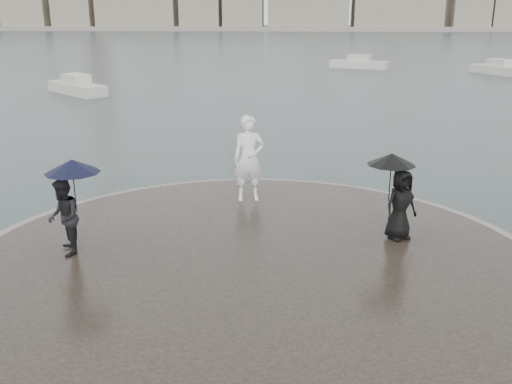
{
  "coord_description": "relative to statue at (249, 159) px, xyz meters",
  "views": [
    {
      "loc": [
        0.66,
        -7.2,
        5.27
      ],
      "look_at": [
        0.0,
        4.8,
        1.45
      ],
      "focal_mm": 40.0,
      "sensor_mm": 36.0,
      "label": 1
    }
  ],
  "objects": [
    {
      "name": "visitor_right",
      "position": [
        3.48,
        -2.56,
        -0.02
      ],
      "size": [
        1.26,
        1.08,
        1.95
      ],
      "color": "black",
      "rests_on": "quay_tip"
    },
    {
      "name": "quay_tip",
      "position": [
        0.34,
        -4.04,
        -1.33
      ],
      "size": [
        11.9,
        11.9,
        0.36
      ],
      "primitive_type": "cylinder",
      "color": "#2D261E",
      "rests_on": "ground"
    },
    {
      "name": "ground",
      "position": [
        0.34,
        -7.54,
        -1.51
      ],
      "size": [
        400.0,
        400.0,
        0.0
      ],
      "primitive_type": "plane",
      "color": "#2B3835",
      "rests_on": "ground"
    },
    {
      "name": "statue",
      "position": [
        0.0,
        0.0,
        0.0
      ],
      "size": [
        0.93,
        0.7,
        2.31
      ],
      "primitive_type": "imported",
      "rotation": [
        0.0,
        0.0,
        0.18
      ],
      "color": "white",
      "rests_on": "quay_tip"
    },
    {
      "name": "boats",
      "position": [
        4.74,
        33.88,
        -1.14
      ],
      "size": [
        36.97,
        23.22,
        1.5
      ],
      "color": "beige",
      "rests_on": "ground"
    },
    {
      "name": "kerb_ring",
      "position": [
        0.34,
        -4.04,
        -1.35
      ],
      "size": [
        12.5,
        12.5,
        0.32
      ],
      "primitive_type": "cylinder",
      "color": "gray",
      "rests_on": "ground"
    },
    {
      "name": "far_skyline",
      "position": [
        -5.95,
        153.17,
        4.1
      ],
      "size": [
        260.0,
        20.0,
        37.0
      ],
      "color": "gray",
      "rests_on": "ground"
    },
    {
      "name": "visitor_left",
      "position": [
        -3.53,
        -3.81,
        -0.0
      ],
      "size": [
        1.26,
        1.15,
        2.04
      ],
      "color": "black",
      "rests_on": "quay_tip"
    }
  ]
}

